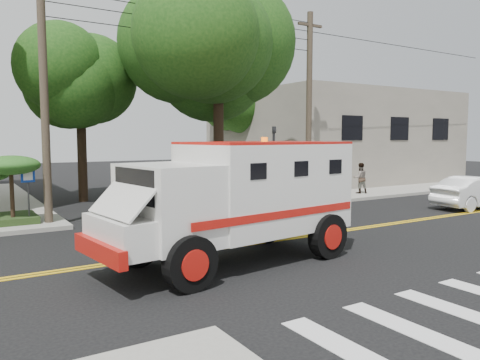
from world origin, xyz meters
TOP-DOWN VIEW (x-y plane):
  - ground at (0.00, 0.00)m, footprint 100.00×100.00m
  - sidewalk_ne at (13.50, 13.50)m, footprint 17.00×17.00m
  - building_right at (15.00, 14.00)m, footprint 14.00×12.00m
  - utility_pole_left at (-5.60, 6.00)m, footprint 0.28×0.28m
  - utility_pole_right at (6.30, 6.20)m, footprint 0.28×0.28m
  - tree_main at (1.94, 6.21)m, footprint 6.08×5.70m
  - tree_left at (-2.68, 11.79)m, footprint 4.48×4.20m
  - tree_right at (8.84, 15.77)m, footprint 4.80×4.50m
  - traffic_signal at (3.80, 5.60)m, footprint 0.15×0.18m
  - accessibility_sign at (-6.20, 6.17)m, footprint 0.45×0.10m
  - armored_truck at (-2.38, -1.46)m, footprint 6.85×3.34m
  - parked_sedan at (11.20, 0.60)m, footprint 4.39×1.83m
  - pedestrian_a at (5.50, 5.89)m, footprint 0.68×0.48m
  - pedestrian_b at (10.03, 6.37)m, footprint 0.96×0.87m

SIDE VIEW (x-z plane):
  - ground at x=0.00m, z-range 0.00..0.00m
  - sidewalk_ne at x=13.50m, z-range 0.00..0.15m
  - parked_sedan at x=11.20m, z-range 0.00..1.41m
  - pedestrian_b at x=10.03m, z-range 0.15..1.77m
  - pedestrian_a at x=5.50m, z-range 0.15..1.92m
  - accessibility_sign at x=-6.20m, z-range 0.35..2.38m
  - armored_truck at x=-2.38m, z-range 0.21..3.21m
  - traffic_signal at x=3.80m, z-range 0.43..4.03m
  - building_right at x=15.00m, z-range 0.15..6.15m
  - utility_pole_left at x=-5.60m, z-range 0.00..9.00m
  - utility_pole_right at x=6.30m, z-range 0.00..9.00m
  - tree_left at x=-2.68m, z-range 1.88..9.58m
  - tree_right at x=8.84m, z-range 1.99..10.19m
  - tree_main at x=1.94m, z-range 2.27..12.12m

